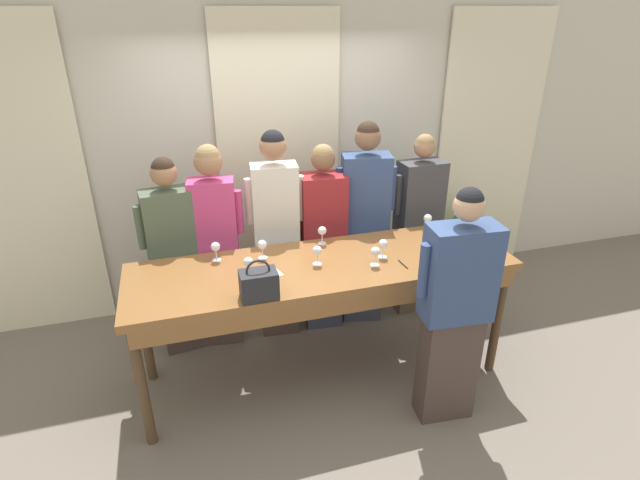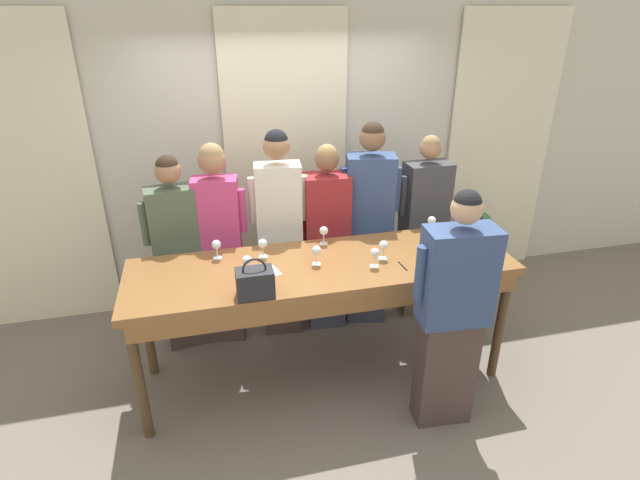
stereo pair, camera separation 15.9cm
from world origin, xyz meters
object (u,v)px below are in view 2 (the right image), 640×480
at_px(wine_glass_near_host, 429,257).
at_px(potted_plant, 475,245).
at_px(host_pouring, 453,314).
at_px(wine_glass_back_left, 216,245).
at_px(guest_cream_sweater, 280,232).
at_px(wine_glass_center_left, 384,246).
at_px(handbag, 255,283).
at_px(wine_glass_by_bottle, 324,231).
at_px(wine_glass_front_left, 375,254).
at_px(wine_glass_back_right, 247,261).
at_px(tasting_bar, 323,276).
at_px(wine_bottle, 476,225).
at_px(wine_glass_front_right, 263,244).
at_px(wine_glass_center_right, 316,251).
at_px(guest_olive_jacket, 179,253).
at_px(wine_glass_center_mid, 432,221).
at_px(wine_glass_front_mid, 430,239).
at_px(guest_striped_shirt, 326,238).
at_px(wine_glass_back_mid, 452,236).
at_px(guest_beige_cap, 423,227).
at_px(guest_pink_top, 220,242).
at_px(guest_navy_coat, 369,224).

distance_m(wine_glass_near_host, potted_plant, 1.89).
bearing_deg(host_pouring, potted_plant, 55.12).
height_order(wine_glass_back_left, guest_cream_sweater, guest_cream_sweater).
distance_m(wine_glass_center_left, guest_cream_sweater, 0.98).
xyz_separation_m(handbag, wine_glass_by_bottle, (0.61, 0.65, 0.01)).
height_order(wine_glass_front_left, wine_glass_back_right, same).
xyz_separation_m(wine_glass_front_left, wine_glass_back_left, (-1.08, 0.40, 0.00)).
bearing_deg(wine_glass_by_bottle, tasting_bar, -104.47).
bearing_deg(wine_glass_back_right, handbag, -86.33).
relative_size(wine_bottle, wine_glass_front_right, 2.26).
height_order(wine_glass_center_right, guest_olive_jacket, guest_olive_jacket).
bearing_deg(potted_plant, wine_glass_center_mid, -140.84).
bearing_deg(wine_glass_near_host, wine_glass_back_left, 159.23).
height_order(wine_glass_front_mid, wine_glass_center_mid, same).
bearing_deg(handbag, guest_cream_sweater, 72.25).
relative_size(wine_glass_back_right, potted_plant, 0.18).
bearing_deg(handbag, guest_striped_shirt, 54.26).
distance_m(wine_glass_front_left, wine_glass_back_mid, 0.69).
relative_size(wine_glass_back_left, wine_glass_back_right, 1.00).
height_order(wine_glass_back_left, wine_glass_back_mid, same).
height_order(guest_olive_jacket, guest_beige_cap, guest_beige_cap).
distance_m(wine_glass_center_mid, guest_olive_jacket, 2.07).
height_order(wine_bottle, wine_glass_center_mid, wine_bottle).
bearing_deg(wine_glass_back_right, wine_glass_front_left, -6.41).
relative_size(wine_glass_by_bottle, guest_beige_cap, 0.08).
distance_m(wine_glass_by_bottle, potted_plant, 2.05).
bearing_deg(wine_glass_front_left, wine_glass_back_right, 173.59).
relative_size(wine_glass_center_left, wine_glass_near_host, 1.00).
relative_size(wine_glass_near_host, host_pouring, 0.08).
height_order(wine_glass_back_mid, guest_striped_shirt, guest_striped_shirt).
xyz_separation_m(tasting_bar, wine_glass_by_bottle, (0.09, 0.34, 0.20)).
relative_size(wine_glass_back_mid, guest_pink_top, 0.08).
relative_size(guest_striped_shirt, host_pouring, 0.98).
bearing_deg(guest_beige_cap, wine_glass_front_left, -132.84).
xyz_separation_m(tasting_bar, wine_glass_back_mid, (1.02, 0.04, 0.20)).
bearing_deg(guest_beige_cap, wine_glass_back_left, -167.12).
distance_m(wine_glass_center_mid, guest_navy_coat, 0.57).
height_order(tasting_bar, guest_navy_coat, guest_navy_coat).
distance_m(guest_striped_shirt, host_pouring, 1.43).
xyz_separation_m(wine_bottle, potted_plant, (0.60, 0.92, -0.68)).
xyz_separation_m(handbag, potted_plant, (2.41, 1.37, -0.66)).
relative_size(wine_glass_front_mid, host_pouring, 0.08).
bearing_deg(wine_glass_center_left, handbag, -163.18).
bearing_deg(wine_glass_front_mid, wine_glass_front_left, -164.46).
height_order(wine_glass_front_right, wine_glass_center_right, same).
relative_size(wine_glass_front_mid, guest_striped_shirt, 0.09).
height_order(wine_bottle, wine_glass_near_host, wine_bottle).
distance_m(wine_glass_back_mid, guest_cream_sweater, 1.40).
bearing_deg(guest_striped_shirt, wine_glass_back_left, -155.86).
relative_size(guest_olive_jacket, guest_cream_sweater, 0.92).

